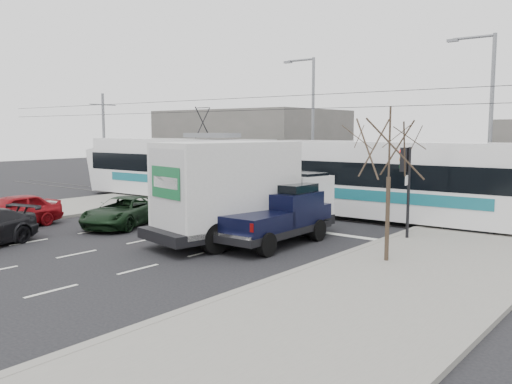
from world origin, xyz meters
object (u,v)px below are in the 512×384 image
Objects in this scene: bare_tree at (389,149)px; box_truck at (241,192)px; street_lamp_far at (310,119)px; green_car at (123,212)px; street_lamp_near at (487,115)px; red_car at (11,211)px; navy_pickup at (279,215)px; traffic_signal at (406,173)px; tram at (271,173)px; silver_pickup at (219,214)px.

box_truck is at bearing -179.38° from bare_tree.
green_car is (-0.82, -14.40, -4.44)m from street_lamp_far.
street_lamp_far is 15.00m from box_truck.
box_truck reaches higher than green_car.
red_car is (-15.81, -15.88, -4.34)m from street_lamp_near.
street_lamp_far is at bearing 117.08° from navy_pickup.
traffic_signal is at bearing 24.48° from red_car.
box_truck is (4.33, -7.71, -0.08)m from tram.
navy_pickup is at bearing 4.90° from silver_pickup.
navy_pickup is at bearing 18.33° from red_car.
silver_pickup is 0.97× the size of navy_pickup.
street_lamp_far is at bearing 131.12° from bare_tree.
tram reaches higher than navy_pickup.
silver_pickup is at bearing -175.64° from box_truck.
street_lamp_far is 1.09× the size of box_truck.
red_car is (-3.49, -3.48, 0.10)m from green_car.
bare_tree is 5.44m from navy_pickup.
street_lamp_near is 1.09× the size of box_truck.
tram is (-9.42, 3.64, -0.71)m from traffic_signal.
silver_pickup is at bearing 22.87° from red_car.
street_lamp_far is 1.64× the size of navy_pickup.
street_lamp_far reaches higher than tram.
tram is at bearing 130.73° from box_truck.
navy_pickup is (1.50, 0.54, -0.82)m from box_truck.
navy_pickup reaches higher than green_car.
bare_tree reaches higher than green_car.
traffic_signal is at bearing -96.41° from street_lamp_near.
tram is at bearing 53.74° from green_car.
navy_pickup is at bearing -111.92° from street_lamp_near.
silver_pickup is (4.24, -13.40, -4.16)m from street_lamp_far.
street_lamp_near reaches higher than traffic_signal.
street_lamp_near is 11.39m from tram.
tram reaches higher than red_car.
tram reaches higher than green_car.
navy_pickup is 12.37m from red_car.
traffic_signal is at bearing 0.40° from green_car.
street_lamp_near is 14.15m from silver_pickup.
navy_pickup is 8.02m from green_car.
street_lamp_near is 12.54m from navy_pickup.
bare_tree is at bearing -38.00° from tram.
street_lamp_far is at bearing 123.69° from box_truck.
street_lamp_far is at bearing 138.28° from traffic_signal.
box_truck is at bearing -141.40° from traffic_signal.
street_lamp_near is at bearing 91.42° from bare_tree.
bare_tree reaches higher than red_car.
box_truck is at bearing -15.26° from green_car.
traffic_signal is 7.72m from silver_pickup.
street_lamp_near reaches higher than tram.
silver_pickup is 9.65m from red_car.
red_car is at bearing -164.78° from bare_tree.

